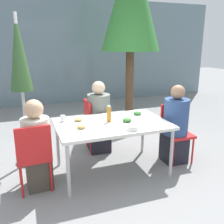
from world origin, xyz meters
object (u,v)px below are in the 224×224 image
(chair_left, at_px, (34,153))
(person_right, at_px, (175,127))
(person_left, at_px, (37,147))
(chair_right, at_px, (175,128))
(drinking_cup, at_px, (63,118))
(salad_bowl, at_px, (133,128))
(person_far, at_px, (99,119))
(bottle, at_px, (109,114))
(chair_far, at_px, (94,122))
(closed_umbrella, at_px, (20,61))

(chair_left, distance_m, person_right, 2.05)
(person_left, height_order, chair_right, person_left)
(drinking_cup, xyz_separation_m, salad_bowl, (0.76, -0.65, -0.02))
(person_right, bearing_deg, person_far, -36.65)
(person_left, height_order, bottle, person_left)
(bottle, xyz_separation_m, drinking_cup, (-0.59, 0.23, -0.07))
(chair_left, xyz_separation_m, person_right, (2.05, 0.11, 0.05))
(chair_right, bearing_deg, chair_left, 6.90)
(chair_far, xyz_separation_m, drinking_cup, (-0.58, -0.51, 0.26))
(bottle, relative_size, salad_bowl, 1.62)
(person_left, relative_size, person_right, 0.96)
(chair_far, height_order, salad_bowl, chair_far)
(closed_umbrella, bearing_deg, salad_bowl, -40.38)
(chair_right, distance_m, person_right, 0.11)
(closed_umbrella, xyz_separation_m, bottle, (1.08, -0.64, -0.69))
(person_right, bearing_deg, person_left, 2.55)
(person_left, height_order, drinking_cup, person_left)
(closed_umbrella, bearing_deg, person_right, -18.87)
(person_left, xyz_separation_m, person_far, (1.04, 0.79, 0.01))
(person_left, distance_m, closed_umbrella, 1.25)
(person_far, bearing_deg, person_left, -49.74)
(chair_far, bearing_deg, bottle, 4.05)
(chair_left, distance_m, drinking_cup, 0.66)
(person_right, height_order, person_far, person_right)
(person_left, xyz_separation_m, drinking_cup, (0.39, 0.34, 0.23))
(chair_left, bearing_deg, person_far, 35.53)
(person_right, bearing_deg, salad_bowl, 23.16)
(chair_left, relative_size, chair_far, 1.00)
(chair_left, distance_m, closed_umbrella, 1.32)
(chair_far, relative_size, closed_umbrella, 0.40)
(closed_umbrella, relative_size, salad_bowl, 15.31)
(person_right, relative_size, person_far, 1.00)
(person_left, xyz_separation_m, person_right, (2.01, 0.03, 0.02))
(chair_far, bearing_deg, drinking_cup, -45.52)
(person_far, height_order, bottle, person_far)
(person_far, bearing_deg, chair_far, -121.95)
(person_left, xyz_separation_m, bottle, (0.98, 0.11, 0.30))
(bottle, bearing_deg, salad_bowl, -68.48)
(chair_far, bearing_deg, chair_right, 58.89)
(chair_left, height_order, chair_far, same)
(chair_right, xyz_separation_m, closed_umbrella, (-2.16, 0.64, 1.02))
(chair_right, height_order, salad_bowl, chair_right)
(person_left, distance_m, bottle, 1.03)
(bottle, bearing_deg, person_left, -173.54)
(chair_right, height_order, chair_far, same)
(person_right, distance_m, closed_umbrella, 2.43)
(chair_left, relative_size, person_right, 0.73)
(person_right, distance_m, person_far, 1.23)
(chair_far, distance_m, person_far, 0.10)
(closed_umbrella, relative_size, bottle, 9.47)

